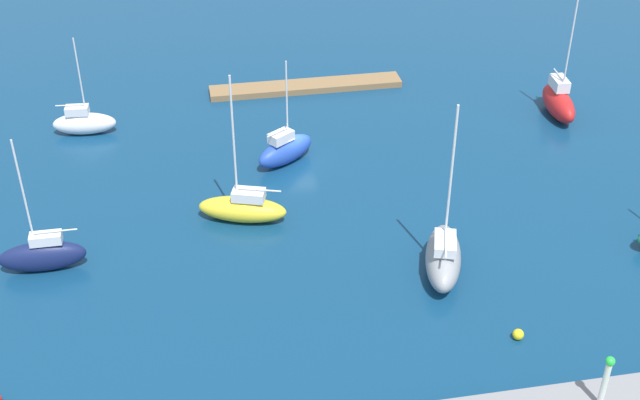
% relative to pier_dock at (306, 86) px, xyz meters
% --- Properties ---
extents(water, '(160.00, 160.00, 0.00)m').
position_rel_pier_dock_xyz_m(water, '(2.69, 14.11, -0.32)').
color(water, navy).
rests_on(water, ground).
extents(pier_dock, '(19.91, 2.69, 0.63)m').
position_rel_pier_dock_xyz_m(pier_dock, '(0.00, 0.00, 0.00)').
color(pier_dock, olive).
rests_on(pier_dock, ground).
extents(harbor_beacon, '(0.56, 0.56, 3.73)m').
position_rel_pier_dock_xyz_m(harbor_beacon, '(-9.65, 47.14, 2.99)').
color(harbor_beacon, silver).
rests_on(harbor_beacon, breakwater).
extents(sailboat_yellow_east_end, '(7.47, 4.41, 12.58)m').
position_rel_pier_dock_xyz_m(sailboat_yellow_east_end, '(8.83, 22.75, 0.85)').
color(sailboat_yellow_east_end, yellow).
rests_on(sailboat_yellow_east_end, water).
extents(sailboat_gray_center_basin, '(4.64, 7.84, 13.49)m').
position_rel_pier_dock_xyz_m(sailboat_gray_center_basin, '(-4.76, 32.18, 1.19)').
color(sailboat_gray_center_basin, gray).
rests_on(sailboat_gray_center_basin, water).
extents(sailboat_white_off_beacon, '(6.00, 2.51, 9.54)m').
position_rel_pier_dock_xyz_m(sailboat_white_off_beacon, '(22.05, 5.73, 0.85)').
color(sailboat_white_off_beacon, white).
rests_on(sailboat_white_off_beacon, water).
extents(sailboat_navy_mid_basin, '(6.27, 1.79, 10.91)m').
position_rel_pier_dock_xyz_m(sailboat_navy_mid_basin, '(23.84, 26.56, 0.99)').
color(sailboat_navy_mid_basin, '#141E4C').
rests_on(sailboat_navy_mid_basin, water).
extents(sailboat_blue_west_end, '(6.15, 5.13, 9.63)m').
position_rel_pier_dock_xyz_m(sailboat_blue_west_end, '(4.23, 14.41, 0.99)').
color(sailboat_blue_west_end, '#2347B2').
rests_on(sailboat_blue_west_end, water).
extents(sailboat_red_lone_south, '(2.67, 6.97, 12.08)m').
position_rel_pier_dock_xyz_m(sailboat_red_lone_south, '(-23.24, 10.14, 1.20)').
color(sailboat_red_lone_south, red).
rests_on(sailboat_red_lone_south, water).
extents(mooring_buoy_yellow, '(0.75, 0.75, 0.75)m').
position_rel_pier_dock_xyz_m(mooring_buoy_yellow, '(-7.62, 39.83, 0.06)').
color(mooring_buoy_yellow, yellow).
rests_on(mooring_buoy_yellow, water).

